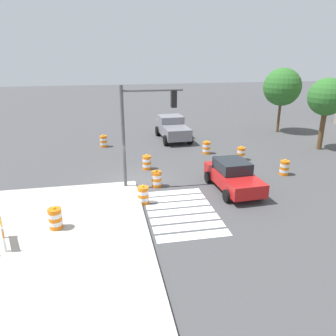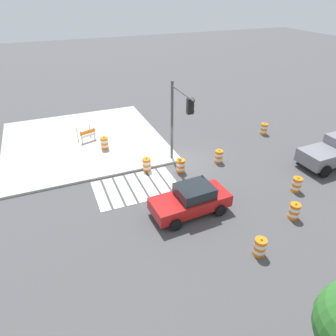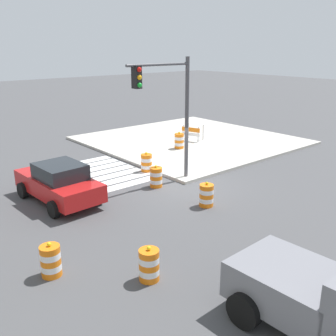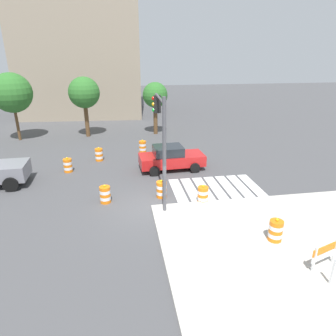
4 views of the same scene
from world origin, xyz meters
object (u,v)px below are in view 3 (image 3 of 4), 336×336
at_px(traffic_barrel_crosswalk_end, 146,163).
at_px(traffic_barrel_median_near, 51,261).
at_px(construction_barricade, 192,132).
at_px(traffic_light_pole, 168,99).
at_px(sports_car, 59,182).
at_px(traffic_barrel_far_curb, 156,177).
at_px(traffic_barrel_lane_center, 206,195).
at_px(traffic_barrel_on_sidewalk, 179,141).
at_px(traffic_barrel_median_far, 149,265).

distance_m(traffic_barrel_crosswalk_end, traffic_barrel_median_near, 9.52).
height_order(construction_barricade, traffic_light_pole, traffic_light_pole).
bearing_deg(construction_barricade, sports_car, 108.79).
height_order(traffic_barrel_median_near, traffic_barrel_far_curb, same).
relative_size(traffic_barrel_lane_center, construction_barricade, 0.72).
bearing_deg(traffic_barrel_far_curb, traffic_barrel_median_near, 118.86).
bearing_deg(traffic_barrel_lane_center, traffic_barrel_far_curb, 2.81).
distance_m(traffic_barrel_crosswalk_end, traffic_barrel_on_sidewalk, 4.44).
bearing_deg(traffic_barrel_lane_center, traffic_light_pole, -8.92).
distance_m(traffic_barrel_crosswalk_end, construction_barricade, 6.63).
bearing_deg(traffic_barrel_lane_center, construction_barricade, -40.46).
distance_m(traffic_barrel_crosswalk_end, traffic_light_pole, 4.08).
bearing_deg(traffic_barrel_far_curb, traffic_barrel_on_sidewalk, -51.18).
relative_size(traffic_barrel_lane_center, traffic_barrel_on_sidewalk, 1.00).
distance_m(sports_car, traffic_barrel_on_sidewalk, 9.46).
xyz_separation_m(traffic_barrel_median_near, traffic_barrel_lane_center, (0.64, -6.77, 0.00)).
height_order(traffic_barrel_crosswalk_end, traffic_barrel_median_far, same).
height_order(traffic_barrel_median_near, construction_barricade, construction_barricade).
height_order(sports_car, traffic_light_pole, traffic_light_pole).
height_order(traffic_barrel_median_far, traffic_barrel_lane_center, same).
relative_size(traffic_barrel_far_curb, traffic_barrel_on_sidewalk, 1.00).
relative_size(traffic_barrel_crosswalk_end, traffic_light_pole, 0.19).
height_order(traffic_barrel_median_far, traffic_barrel_on_sidewalk, traffic_barrel_on_sidewalk).
relative_size(traffic_barrel_far_curb, construction_barricade, 0.72).
relative_size(traffic_barrel_crosswalk_end, traffic_barrel_on_sidewalk, 1.00).
height_order(traffic_barrel_median_near, traffic_barrel_median_far, same).
relative_size(traffic_barrel_median_far, traffic_barrel_on_sidewalk, 1.00).
relative_size(traffic_barrel_median_far, traffic_barrel_lane_center, 1.00).
height_order(traffic_barrel_lane_center, construction_barricade, construction_barricade).
xyz_separation_m(traffic_barrel_on_sidewalk, construction_barricade, (0.96, -1.97, 0.12)).
height_order(sports_car, traffic_barrel_far_curb, sports_car).
xyz_separation_m(traffic_barrel_median_near, traffic_barrel_on_sidewalk, (7.66, -11.61, 0.15)).
bearing_deg(traffic_barrel_crosswalk_end, traffic_barrel_far_curb, 153.66).
relative_size(traffic_barrel_crosswalk_end, traffic_barrel_median_near, 1.00).
height_order(traffic_barrel_median_far, construction_barricade, construction_barricade).
bearing_deg(traffic_barrel_median_near, sports_car, -27.78).
height_order(traffic_barrel_far_curb, traffic_barrel_on_sidewalk, traffic_barrel_on_sidewalk).
distance_m(traffic_barrel_lane_center, traffic_barrel_on_sidewalk, 8.52).
bearing_deg(sports_car, traffic_light_pole, -105.72).
xyz_separation_m(traffic_barrel_median_near, traffic_light_pole, (3.56, -7.23, 3.46)).
bearing_deg(traffic_barrel_median_far, traffic_barrel_crosswalk_end, -36.80).
xyz_separation_m(traffic_barrel_crosswalk_end, construction_barricade, (2.93, -5.94, 0.27)).
xyz_separation_m(construction_barricade, traffic_light_pole, (-5.06, 6.34, 3.19)).
distance_m(traffic_barrel_lane_center, construction_barricade, 10.49).
height_order(traffic_barrel_far_curb, traffic_light_pole, traffic_light_pole).
relative_size(traffic_barrel_on_sidewalk, construction_barricade, 0.72).
bearing_deg(traffic_barrel_median_near, traffic_barrel_median_far, -134.72).
relative_size(traffic_barrel_median_far, traffic_barrel_far_curb, 1.00).
height_order(traffic_barrel_crosswalk_end, traffic_barrel_lane_center, same).
height_order(traffic_barrel_far_curb, traffic_barrel_lane_center, same).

